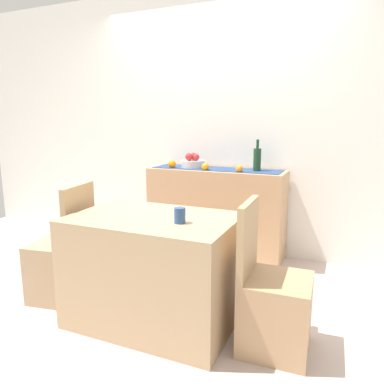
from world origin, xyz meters
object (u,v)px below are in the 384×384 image
fruit_bowl (193,164)px  coffee_cup (180,215)px  chair_by_corner (273,307)px  dining_table (154,269)px  wine_bottle (257,159)px  chair_near_window (63,265)px  sideboard_console (216,213)px

fruit_bowl → coffee_cup: (0.51, -1.41, -0.14)m
chair_by_corner → dining_table: bearing=180.0°
wine_bottle → chair_near_window: 1.92m
fruit_bowl → coffee_cup: fruit_bowl is taller
sideboard_console → fruit_bowl: fruit_bowl is taller
chair_by_corner → chair_near_window: bearing=179.9°
dining_table → coffee_cup: bearing=-17.8°
chair_near_window → chair_by_corner: (1.61, -0.00, 0.00)m
coffee_cup → chair_near_window: 1.16m
coffee_cup → sideboard_console: bearing=100.7°
sideboard_console → chair_near_window: bearing=-120.0°
sideboard_console → dining_table: size_ratio=1.25×
coffee_cup → chair_near_window: chair_near_window is taller
sideboard_console → wine_bottle: size_ratio=4.53×
fruit_bowl → sideboard_console: bearing=0.0°
wine_bottle → sideboard_console: bearing=180.0°
sideboard_console → fruit_bowl: bearing=180.0°
wine_bottle → chair_near_window: (-1.17, -1.33, -0.74)m
wine_bottle → coffee_cup: wine_bottle is taller
sideboard_console → chair_by_corner: (0.84, -1.34, -0.18)m
coffee_cup → chair_near_window: (-1.03, 0.08, -0.52)m
sideboard_console → wine_bottle: 0.69m
wine_bottle → coffee_cup: 1.43m
wine_bottle → chair_by_corner: (0.44, -1.34, -0.74)m
sideboard_console → dining_table: sideboard_console is taller
dining_table → chair_near_window: 0.81m
sideboard_console → coffee_cup: 1.47m
chair_near_window → chair_by_corner: size_ratio=1.00×
coffee_cup → chair_by_corner: (0.58, 0.07, -0.52)m
wine_bottle → chair_by_corner: size_ratio=0.33×
fruit_bowl → chair_near_window: size_ratio=0.26×
sideboard_console → chair_near_window: chair_near_window is taller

